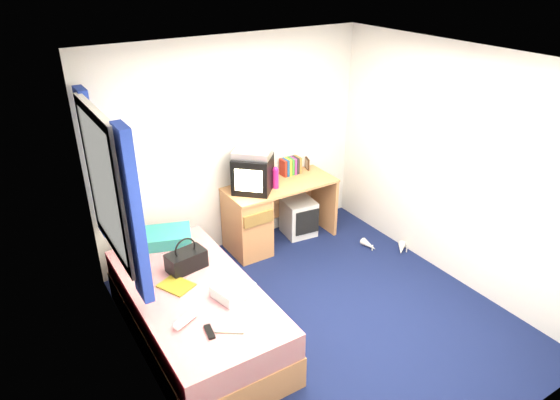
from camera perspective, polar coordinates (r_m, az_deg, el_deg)
ground at (r=4.90m, az=4.75°, el=-13.32°), size 3.40×3.40×0.00m
room_shell at (r=4.12m, az=5.49°, el=2.36°), size 3.40×3.40×3.40m
bed at (r=4.58m, az=-9.61°, el=-12.64°), size 1.01×2.00×0.54m
pillow at (r=5.07m, az=-13.29°, el=-4.19°), size 0.64×0.52×0.12m
desk at (r=5.74m, az=-2.35°, el=-1.83°), size 1.30×0.55×0.75m
storage_cube at (r=6.09m, az=2.14°, el=-1.98°), size 0.40×0.40×0.45m
crt_tv at (r=5.47m, az=-3.13°, el=3.00°), size 0.55×0.55×0.40m
vcr at (r=5.38m, az=-3.18°, el=5.34°), size 0.49×0.48×0.08m
book_row at (r=5.93m, az=1.22°, el=3.90°), size 0.24×0.13×0.20m
picture_frame at (r=6.08m, az=3.13°, el=4.18°), size 0.06×0.12×0.14m
pink_water_bottle at (r=5.56m, az=-0.52°, el=2.46°), size 0.07×0.07×0.23m
aerosol_can at (r=5.66m, az=-1.60°, el=2.70°), size 0.06×0.06×0.19m
handbag at (r=4.62m, az=-10.66°, el=-6.73°), size 0.37×0.25×0.32m
towel at (r=4.26m, az=-5.38°, el=-10.18°), size 0.36×0.32×0.10m
magazine at (r=4.46m, az=-11.79°, el=-9.53°), size 0.31×0.34×0.01m
water_bottle at (r=4.04m, az=-10.77°, el=-13.29°), size 0.21×0.15×0.07m
colour_swatch_fan at (r=3.94m, az=-5.77°, el=-14.62°), size 0.21×0.18×0.01m
remote_control at (r=3.94m, az=-8.05°, el=-14.68°), size 0.07×0.17×0.02m
window_assembly at (r=4.29m, az=-18.96°, el=1.48°), size 0.11×1.42×1.40m
white_heels at (r=5.97m, az=11.93°, el=-5.27°), size 0.42×0.48×0.09m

